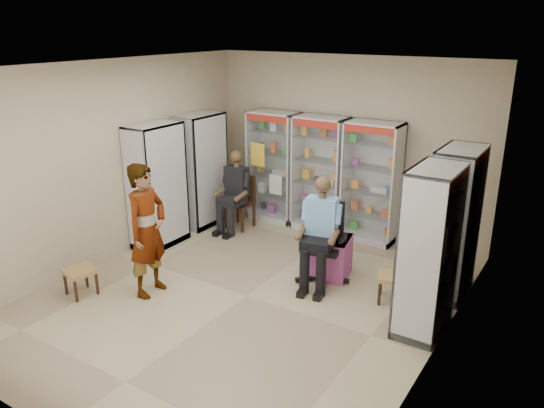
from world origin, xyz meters
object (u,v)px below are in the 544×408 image
Objects in this scene: office_chair at (323,243)px; woven_stool_b at (81,282)px; cabinet_left_far at (201,171)px; cabinet_left_near at (157,186)px; cabinet_back_mid at (320,174)px; woven_stool_a at (392,288)px; cabinet_right_near at (429,252)px; standing_man at (147,230)px; cabinet_back_left at (274,166)px; cabinet_back_right at (371,183)px; wooden_chair at (240,202)px; cabinet_right_far at (454,223)px; seated_shopkeeper at (322,234)px; pink_trunk at (328,256)px.

office_chair is 3.07× the size of woven_stool_b.
cabinet_left_far is 1.00× the size of cabinet_left_near.
woven_stool_a is (2.04, -1.80, -0.81)m from cabinet_back_mid.
standing_man is (-3.38, -1.10, -0.10)m from cabinet_right_near.
cabinet_back_left is 1.00× the size of cabinet_back_right.
cabinet_back_mid reaches higher than wooden_chair.
office_chair is (2.87, 0.26, -0.43)m from cabinet_left_near.
cabinet_right_near is (2.58, -2.23, 0.00)m from cabinet_back_mid.
cabinet_back_mid is at bearing 31.31° from wooden_chair.
wooden_chair is (-3.78, 0.40, -0.53)m from cabinet_right_far.
office_chair is at bearing 111.95° from cabinet_right_far.
wooden_chair is 2.43m from office_chair.
cabinet_left_near is at bearing 172.84° from seated_shopkeeper.
cabinet_right_near is at bearing 87.43° from cabinet_left_near.
cabinet_right_near is at bearing -40.84° from cabinet_back_mid.
woven_stool_b is (-2.54, -2.07, -0.54)m from seated_shopkeeper.
cabinet_left_far is 1.10m from cabinet_left_near.
cabinet_back_right is at bearing 0.00° from cabinet_back_left.
standing_man reaches higher than pink_trunk.
woven_stool_b is (-2.53, -2.33, -0.10)m from pink_trunk.
pink_trunk is at bearing 105.12° from cabinet_right_far.
pink_trunk is 2.58m from standing_man.
cabinet_back_right is at bearing 36.16° from cabinet_right_near.
cabinet_back_mid is at bearing -18.80° from standing_man.
cabinet_right_near is 2.13× the size of wooden_chair.
cabinet_left_near is at bearing -114.61° from cabinet_back_left.
cabinet_back_left is 2.68m from seated_shopkeeper.
standing_man is (0.40, -2.60, 0.43)m from wooden_chair.
pink_trunk is at bearing 67.44° from cabinet_right_near.
cabinet_back_left reaches higher than woven_stool_b.
seated_shopkeeper reaches higher than woven_stool_b.
cabinet_back_left is 1.00× the size of cabinet_left_near.
cabinet_left_far is at bearing -153.68° from cabinet_back_mid.
cabinet_back_mid is at bearing 116.32° from cabinet_left_far.
cabinet_right_far is 1.81m from pink_trunk.
cabinet_back_mid is at bearing 49.16° from cabinet_right_near.
woven_stool_b is at bearing -122.71° from cabinet_back_right.
woven_stool_b is (0.33, -2.96, -0.81)m from cabinet_left_far.
cabinet_left_near is at bearing -117.61° from wooden_chair.
cabinet_right_far is at bearing 101.41° from cabinet_left_near.
standing_man is at bearing -87.47° from cabinet_back_left.
cabinet_left_near is 1.75× the size of office_chair.
cabinet_right_near reaches higher than woven_stool_a.
cabinet_right_far is 5.03m from woven_stool_b.
office_chair is at bearing 95.18° from cabinet_left_near.
seated_shopkeeper is (-1.59, 0.41, -0.27)m from cabinet_right_near.
cabinet_left_near is (-4.46, -0.90, 0.00)m from cabinet_right_far.
woven_stool_a is at bearing -18.35° from wooden_chair.
cabinet_back_left and cabinet_back_mid have the same top height.
cabinet_back_right is 1.11× the size of standing_man.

